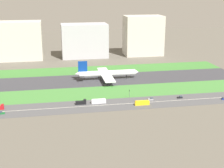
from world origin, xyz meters
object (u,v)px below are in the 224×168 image
at_px(hangar_building, 84,41).
at_px(car_0, 1,113).
at_px(airliner, 106,73).
at_px(terminal_building, 20,41).
at_px(car_1, 224,99).
at_px(fuel_tank_west, 97,44).
at_px(bus_1, 99,101).
at_px(car_2, 180,97).
at_px(office_tower, 143,36).
at_px(car_3, 151,99).
at_px(bus_0, 142,103).
at_px(traffic_light, 129,93).
at_px(truck_1, 81,102).

bearing_deg(hangar_building, car_0, -112.90).
distance_m(airliner, terminal_building, 147.70).
xyz_separation_m(car_1, fuel_tank_west, (-72.91, 237.00, 8.07)).
bearing_deg(car_0, terminal_building, -89.62).
bearing_deg(hangar_building, bus_1, -92.36).
height_order(car_2, office_tower, office_tower).
xyz_separation_m(airliner, car_0, (-90.92, -78.00, -5.31)).
bearing_deg(car_1, hangar_building, -63.41).
relative_size(car_1, fuel_tank_west, 0.20).
xyz_separation_m(car_3, car_0, (-117.14, -10.00, 0.00)).
xyz_separation_m(bus_1, hangar_building, (7.50, 182.00, 20.02)).
distance_m(hangar_building, office_tower, 80.01).
bearing_deg(car_0, bus_0, -180.00).
distance_m(terminal_building, fuel_tank_west, 115.74).
bearing_deg(terminal_building, car_1, -47.09).
relative_size(car_2, car_3, 1.00).
bearing_deg(office_tower, hangar_building, 180.00).
height_order(airliner, car_3, airliner).
height_order(car_3, traffic_light, traffic_light).
distance_m(car_3, car_0, 117.57).
height_order(bus_0, traffic_light, traffic_light).
relative_size(truck_1, office_tower, 0.16).
height_order(truck_1, hangar_building, hangar_building).
distance_m(traffic_light, hangar_building, 175.99).
height_order(truck_1, car_0, truck_1).
bearing_deg(car_0, car_1, -180.00).
xyz_separation_m(airliner, bus_0, (15.91, -78.00, -4.41)).
height_order(bus_1, terminal_building, terminal_building).
distance_m(bus_0, fuel_tank_west, 237.12).
distance_m(traffic_light, office_tower, 185.45).
bearing_deg(car_2, bus_0, -164.39).
relative_size(car_2, bus_0, 0.38).
bearing_deg(hangar_building, car_2, -71.32).
height_order(airliner, terminal_building, terminal_building).
distance_m(car_2, hangar_building, 193.25).
distance_m(bus_1, terminal_building, 198.05).
distance_m(car_1, terminal_building, 263.16).
height_order(bus_0, terminal_building, terminal_building).
distance_m(car_2, bus_0, 37.17).
bearing_deg(traffic_light, car_0, -169.88).
distance_m(bus_1, fuel_tank_west, 229.18).
distance_m(car_0, traffic_light, 102.42).
relative_size(bus_0, car_0, 2.64).
bearing_deg(fuel_tank_west, terminal_building, -156.91).
bearing_deg(car_3, car_2, 0.00).
distance_m(bus_0, office_tower, 201.00).
bearing_deg(car_3, truck_1, -180.00).
xyz_separation_m(car_0, office_tower, (160.97, 192.00, 25.51)).
distance_m(car_3, hangar_building, 186.71).
height_order(hangar_building, fuel_tank_west, hangar_building).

